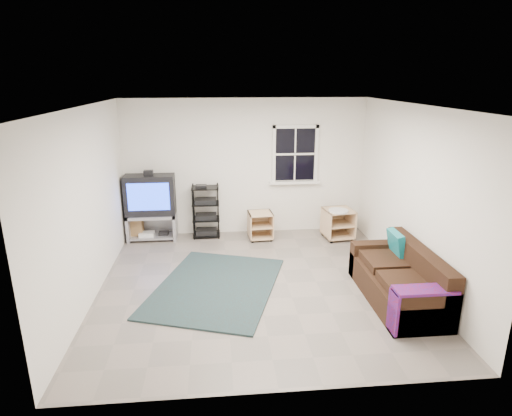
{
  "coord_description": "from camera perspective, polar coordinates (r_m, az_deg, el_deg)",
  "views": [
    {
      "loc": [
        -0.55,
        -5.74,
        2.97
      ],
      "look_at": [
        0.02,
        0.4,
        1.07
      ],
      "focal_mm": 30.0,
      "sensor_mm": 36.0,
      "label": 1
    }
  ],
  "objects": [
    {
      "name": "av_rack",
      "position": [
        8.23,
        -6.68,
        -0.86
      ],
      "size": [
        0.51,
        0.37,
        1.02
      ],
      "color": "black",
      "rests_on": "ground"
    },
    {
      "name": "room",
      "position": [
        8.28,
        5.22,
        6.67
      ],
      "size": [
        4.6,
        4.62,
        4.6
      ],
      "color": "slate",
      "rests_on": "ground"
    },
    {
      "name": "paper_bag",
      "position": [
        8.43,
        -15.77,
        -2.69
      ],
      "size": [
        0.3,
        0.2,
        0.41
      ],
      "primitive_type": "cube",
      "rotation": [
        0.0,
        0.0,
        -0.07
      ],
      "color": "olive",
      "rests_on": "ground"
    },
    {
      "name": "side_table_right",
      "position": [
        8.28,
        10.79,
        -1.74
      ],
      "size": [
        0.58,
        0.59,
        0.6
      ],
      "rotation": [
        0.0,
        0.0,
        0.12
      ],
      "color": "#D4AB82",
      "rests_on": "ground"
    },
    {
      "name": "tv_unit",
      "position": [
        8.2,
        -13.87,
        0.79
      ],
      "size": [
        0.91,
        0.45,
        1.34
      ],
      "color": "#929299",
      "rests_on": "ground"
    },
    {
      "name": "side_table_left",
      "position": [
        8.14,
        0.54,
        -2.18
      ],
      "size": [
        0.47,
        0.47,
        0.52
      ],
      "rotation": [
        0.0,
        0.0,
        0.08
      ],
      "color": "#D4AB82",
      "rests_on": "ground"
    },
    {
      "name": "shag_rug",
      "position": [
        6.42,
        -5.34,
        -10.36
      ],
      "size": [
        2.26,
        2.65,
        0.03
      ],
      "primitive_type": "cube",
      "rotation": [
        0.0,
        0.0,
        -0.32
      ],
      "color": "black",
      "rests_on": "ground"
    },
    {
      "name": "sofa",
      "position": [
        6.26,
        18.67,
        -9.19
      ],
      "size": [
        0.8,
        1.8,
        0.82
      ],
      "color": "black",
      "rests_on": "ground"
    }
  ]
}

